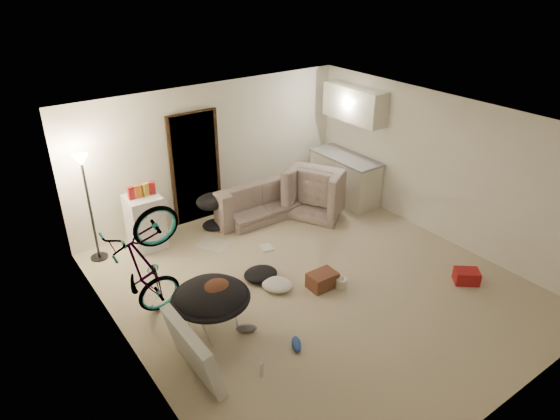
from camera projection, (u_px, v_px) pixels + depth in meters
floor at (313, 285)px, 7.59m from camera, size 5.50×6.00×0.02m
ceiling at (319, 125)px, 6.44m from camera, size 5.50×6.00×0.02m
wall_back at (212, 151)px, 9.19m from camera, size 5.50×0.02×2.50m
wall_front at (513, 326)px, 4.84m from camera, size 5.50×0.02×2.50m
wall_left at (125, 277)px, 5.58m from camera, size 0.02×6.00×2.50m
wall_right at (442, 168)px, 8.45m from camera, size 0.02×6.00×2.50m
doorway at (195, 168)px, 9.06m from camera, size 0.85×0.10×2.04m
door_trim at (196, 168)px, 9.04m from camera, size 0.97×0.04×2.10m
floor_lamp at (86, 186)px, 7.66m from camera, size 0.28×0.28×1.81m
kitchen_counter at (345, 178)px, 10.09m from camera, size 0.60×1.50×0.88m
counter_top at (346, 157)px, 9.89m from camera, size 0.64×1.54×0.04m
kitchen_uppers at (354, 104)px, 9.48m from camera, size 0.38×1.40×0.65m
sofa at (256, 201)px, 9.53m from camera, size 1.86×0.74×0.54m
armchair at (321, 193)px, 9.70m from camera, size 1.34×1.39×0.70m
bicycle at (149, 291)px, 6.66m from camera, size 1.77×0.78×1.02m
book_asset at (261, 378)px, 5.88m from camera, size 0.26×0.26×0.02m
mini_fridge at (145, 222)px, 8.39m from camera, size 0.56×0.56×0.93m
snack_box_0 at (131, 196)px, 8.06m from camera, size 0.11×0.08×0.30m
snack_box_1 at (139, 194)px, 8.12m from camera, size 0.11×0.09×0.30m
snack_box_2 at (146, 192)px, 8.18m from camera, size 0.12×0.10×0.30m
snack_box_3 at (152, 190)px, 8.25m from camera, size 0.11×0.09×0.30m
saucer_chair at (211, 304)px, 6.46m from camera, size 1.02×1.02×0.73m
hoodie at (215, 290)px, 6.37m from camera, size 0.59×0.54×0.22m
sofa_drape at (211, 201)px, 8.91m from camera, size 0.59×0.50×0.28m
tv_box at (193, 351)px, 5.79m from camera, size 0.28×1.09×0.73m
drink_case_a at (322, 280)px, 7.47m from camera, size 0.43×0.31×0.24m
drink_case_b at (467, 276)px, 7.59m from camera, size 0.45×0.43×0.21m
juicer at (341, 283)px, 7.45m from camera, size 0.17×0.17×0.24m
newspaper at (214, 244)px, 8.62m from camera, size 0.64×0.69×0.01m
book_blue at (219, 284)px, 7.55m from camera, size 0.33×0.39×0.03m
book_white at (267, 247)px, 8.52m from camera, size 0.24×0.28×0.02m
shoe_0 at (214, 222)px, 9.24m from camera, size 0.30×0.14×0.11m
shoe_2 at (296, 344)px, 6.33m from camera, size 0.24×0.31×0.11m
shoe_3 at (246, 328)px, 6.60m from camera, size 0.30×0.25×0.11m
clothes_lump_a at (261, 274)px, 7.68m from camera, size 0.59×0.53×0.17m
clothes_lump_b at (215, 225)px, 9.12m from camera, size 0.46×0.40×0.14m
clothes_lump_c at (277, 285)px, 7.45m from camera, size 0.60×0.61×0.14m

